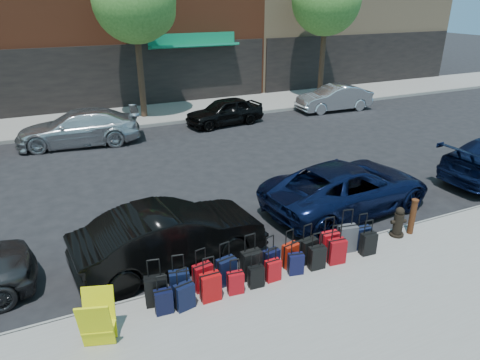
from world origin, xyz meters
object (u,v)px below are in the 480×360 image
tree_right (328,2)px  display_rack (98,320)px  tree_center (137,3)px  bollard (413,216)px  suitcase_front_5 (271,261)px  car_near_1 (171,236)px  car_far_3 (334,98)px  car_far_1 (79,128)px  car_far_2 (225,111)px  car_near_2 (348,187)px  fire_hydrant (398,223)px

tree_right → display_rack: (-14.80, -14.91, -4.78)m
tree_center → bollard: bearing=-76.5°
suitcase_front_5 → car_near_1: 2.33m
tree_center → car_far_3: bearing=-14.3°
tree_center → car_far_3: size_ratio=1.77×
tree_center → car_near_1: bearing=-100.6°
car_far_1 → tree_center: bearing=137.1°
suitcase_front_5 → car_far_2: (3.76, 11.70, 0.22)m
car_far_2 → suitcase_front_5: bearing=-25.0°
suitcase_front_5 → car_far_3: (10.19, 11.83, 0.26)m
suitcase_front_5 → bollard: bearing=-10.5°
car_far_3 → car_far_2: bearing=-85.8°
tree_right → car_far_2: bearing=-160.6°
suitcase_front_5 → car_far_1: (-2.88, 11.43, 0.29)m
display_rack → car_near_2: bearing=36.8°
tree_right → car_near_2: (-7.57, -12.32, -4.70)m
car_near_1 → bollard: bearing=-110.1°
display_rack → tree_center: bearing=91.0°
suitcase_front_5 → car_near_2: (3.53, 1.97, 0.29)m
suitcase_front_5 → car_far_1: 11.79m
tree_center → car_near_2: 13.51m
tree_center → bollard: tree_center is taller
suitcase_front_5 → car_near_2: size_ratio=0.17×
tree_center → car_near_1: 13.91m
suitcase_front_5 → fire_hydrant: bearing=-9.7°
car_near_1 → car_far_2: 11.70m
tree_right → display_rack: 21.54m
tree_center → suitcase_front_5: (-0.60, -14.29, -4.99)m
fire_hydrant → car_far_2: car_far_2 is taller
display_rack → car_far_3: 18.66m
fire_hydrant → car_near_1: 5.63m
car_near_1 → car_far_3: 15.90m
tree_right → car_far_1: size_ratio=1.48×
tree_center → car_far_1: (-3.48, -2.86, -4.70)m
suitcase_front_5 → display_rack: size_ratio=0.89×
tree_right → bollard: 16.65m
tree_right → car_near_1: (-12.92, -12.87, -4.69)m
car_far_1 → car_near_2: bearing=41.8°
tree_right → car_far_2: size_ratio=1.93×
car_far_1 → tree_right: bearing=109.3°
car_far_1 → car_far_2: bearing=100.0°
bollard → car_near_2: 2.05m
car_far_2 → bollard: bearing=-5.9°
bollard → car_far_3: size_ratio=0.23×
tree_center → suitcase_front_5: bearing=-92.4°
tree_right → car_far_2: (-7.33, -2.59, -4.77)m
bollard → display_rack: (-7.72, -0.61, -0.01)m
bollard → display_rack: display_rack is taller
car_far_2 → car_near_1: bearing=-35.7°
car_far_2 → car_near_2: bearing=-8.6°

